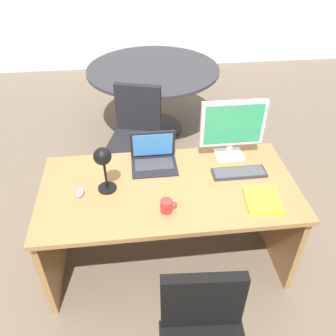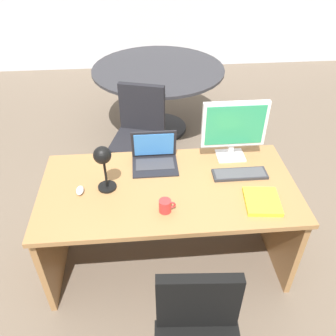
% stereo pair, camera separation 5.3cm
% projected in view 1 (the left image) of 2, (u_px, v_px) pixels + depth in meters
% --- Properties ---
extents(ground, '(12.00, 12.00, 0.00)m').
position_uv_depth(ground, '(153.00, 151.00, 3.94)').
color(ground, '#6B5B4C').
extents(desk, '(1.69, 0.84, 0.76)m').
position_uv_depth(desk, '(168.00, 205.00, 2.48)').
color(desk, '#9E7042').
rests_on(desk, ground).
extents(monitor, '(0.45, 0.16, 0.44)m').
position_uv_depth(monitor, '(233.00, 126.00, 2.42)').
color(monitor, silver).
rests_on(monitor, desk).
extents(laptop, '(0.32, 0.25, 0.24)m').
position_uv_depth(laptop, '(153.00, 154.00, 2.47)').
color(laptop, black).
rests_on(laptop, desk).
extents(keyboard, '(0.37, 0.12, 0.02)m').
position_uv_depth(keyboard, '(239.00, 173.00, 2.40)').
color(keyboard, '#2D2D33').
rests_on(keyboard, desk).
extents(mouse, '(0.05, 0.08, 0.04)m').
position_uv_depth(mouse, '(80.00, 192.00, 2.23)').
color(mouse, silver).
rests_on(mouse, desk).
extents(desk_lamp, '(0.12, 0.14, 0.34)m').
position_uv_depth(desk_lamp, '(103.00, 161.00, 2.11)').
color(desk_lamp, black).
rests_on(desk_lamp, desk).
extents(book, '(0.24, 0.26, 0.03)m').
position_uv_depth(book, '(262.00, 199.00, 2.18)').
color(book, yellow).
rests_on(book, desk).
extents(coffee_mug, '(0.10, 0.07, 0.08)m').
position_uv_depth(coffee_mug, '(167.00, 206.00, 2.09)').
color(coffee_mug, red).
rests_on(coffee_mug, desk).
extents(meeting_table, '(1.46, 1.46, 0.78)m').
position_uv_depth(meeting_table, '(153.00, 84.00, 3.95)').
color(meeting_table, black).
rests_on(meeting_table, ground).
extents(meeting_chair_near, '(0.57, 0.58, 0.91)m').
position_uv_depth(meeting_chair_near, '(136.00, 144.00, 3.40)').
color(meeting_chair_near, black).
rests_on(meeting_chair_near, ground).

